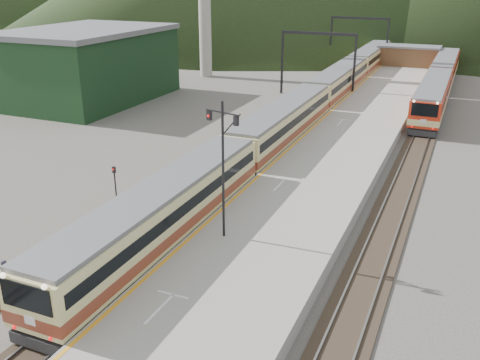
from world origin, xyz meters
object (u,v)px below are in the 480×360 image
at_px(main_train, 315,99).
at_px(second_train, 439,81).
at_px(worker, 7,276).
at_px(signal_mast, 223,157).

bearing_deg(main_train, second_train, 54.56).
bearing_deg(worker, main_train, -78.07).
relative_size(second_train, worker, 23.04).
bearing_deg(main_train, signal_mast, -83.62).
xyz_separation_m(main_train, second_train, (11.50, 16.16, -0.10)).
distance_m(main_train, signal_mast, 31.31).
bearing_deg(main_train, worker, -96.92).
height_order(main_train, signal_mast, signal_mast).
height_order(second_train, signal_mast, signal_mast).
bearing_deg(worker, signal_mast, -117.09).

